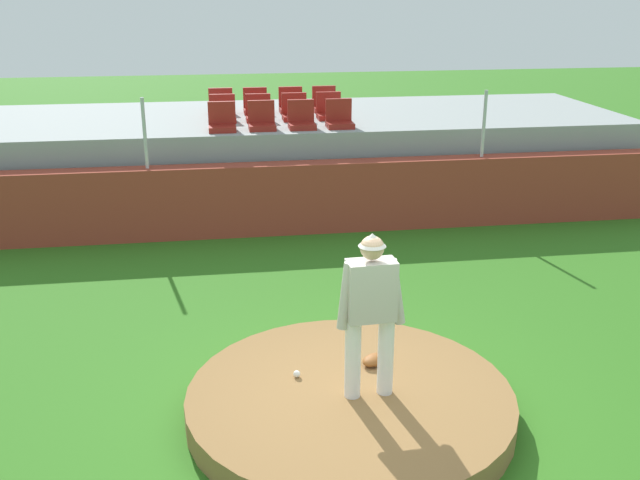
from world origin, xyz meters
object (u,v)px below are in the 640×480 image
object	(u,v)px
stadium_chair_4	(223,113)
stadium_chair_5	(259,113)
pitcher	(371,304)
stadium_chair_0	(222,122)
stadium_chair_6	(295,112)
stadium_chair_3	(339,118)
baseball	(297,374)
stadium_chair_1	(262,120)
stadium_chair_2	(302,120)
fielding_glove	(374,360)
stadium_chair_8	(221,106)
stadium_chair_9	(256,105)
stadium_chair_7	(329,110)
stadium_chair_10	(291,104)
stadium_chair_11	(325,103)

from	to	relation	value
stadium_chair_4	stadium_chair_5	world-z (taller)	same
pitcher	stadium_chair_0	size ratio (longest dim) A/B	3.38
stadium_chair_4	stadium_chair_6	world-z (taller)	same
stadium_chair_3	baseball	bearing A→B (deg)	76.31
stadium_chair_1	stadium_chair_2	distance (m)	0.72
fielding_glove	stadium_chair_8	world-z (taller)	stadium_chair_8
stadium_chair_8	stadium_chair_0	bearing A→B (deg)	89.39
stadium_chair_1	stadium_chair_4	world-z (taller)	same
stadium_chair_0	stadium_chair_1	size ratio (longest dim) A/B	1.00
stadium_chair_0	stadium_chair_9	size ratio (longest dim) A/B	1.00
fielding_glove	stadium_chair_2	bearing A→B (deg)	56.30
baseball	stadium_chair_7	distance (m)	7.63
stadium_chair_7	stadium_chair_9	world-z (taller)	same
stadium_chair_2	stadium_chair_10	size ratio (longest dim) A/B	1.00
stadium_chair_5	stadium_chair_7	xyz separation A→B (m)	(1.37, 0.05, 0.00)
stadium_chair_1	stadium_chair_7	world-z (taller)	same
stadium_chair_0	stadium_chair_8	size ratio (longest dim) A/B	1.00
stadium_chair_3	stadium_chair_7	bearing A→B (deg)	-87.44
fielding_glove	stadium_chair_6	distance (m)	7.30
stadium_chair_2	stadium_chair_4	distance (m)	1.66
stadium_chair_2	stadium_chair_10	xyz separation A→B (m)	(0.01, 1.77, 0.00)
stadium_chair_8	stadium_chair_9	size ratio (longest dim) A/B	1.00
fielding_glove	stadium_chair_4	xyz separation A→B (m)	(-1.38, 7.17, 1.49)
stadium_chair_0	stadium_chair_3	size ratio (longest dim) A/B	1.00
fielding_glove	stadium_chair_3	size ratio (longest dim) A/B	0.60
stadium_chair_3	pitcher	bearing A→B (deg)	82.55
baseball	stadium_chair_2	world-z (taller)	stadium_chair_2
pitcher	stadium_chair_11	world-z (taller)	stadium_chair_11
fielding_glove	stadium_chair_9	size ratio (longest dim) A/B	0.60
baseball	fielding_glove	size ratio (longest dim) A/B	0.25
pitcher	stadium_chair_7	xyz separation A→B (m)	(0.85, 7.75, 0.56)
stadium_chair_3	stadium_chair_4	size ratio (longest dim) A/B	1.00
stadium_chair_7	stadium_chair_10	world-z (taller)	same
stadium_chair_6	stadium_chair_11	world-z (taller)	same
stadium_chair_6	stadium_chair_7	bearing A→B (deg)	-177.69
stadium_chair_0	stadium_chair_10	xyz separation A→B (m)	(1.44, 1.79, 0.00)
stadium_chair_11	stadium_chair_5	bearing A→B (deg)	33.22
stadium_chair_0	stadium_chair_9	xyz separation A→B (m)	(0.71, 1.79, 0.00)
stadium_chair_0	stadium_chair_6	size ratio (longest dim) A/B	1.00
stadium_chair_0	stadium_chair_5	world-z (taller)	same
stadium_chair_5	stadium_chair_2	bearing A→B (deg)	129.87
baseball	fielding_glove	distance (m)	0.87
stadium_chair_3	stadium_chair_8	xyz separation A→B (m)	(-2.11, 1.78, 0.00)
fielding_glove	stadium_chair_11	bearing A→B (deg)	51.34
stadium_chair_2	stadium_chair_8	distance (m)	2.28
stadium_chair_8	stadium_chair_10	world-z (taller)	same
stadium_chair_1	stadium_chair_2	world-z (taller)	same
stadium_chair_2	stadium_chair_8	bearing A→B (deg)	-51.71
fielding_glove	stadium_chair_9	distance (m)	8.20
fielding_glove	stadium_chair_7	bearing A→B (deg)	51.09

